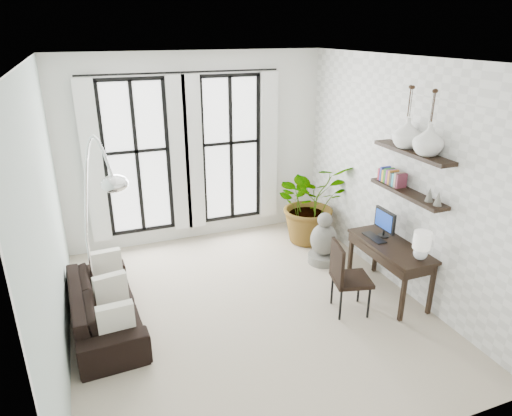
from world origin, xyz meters
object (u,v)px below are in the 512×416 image
plant (311,202)px  buddha (324,242)px  arc_lamp (97,185)px  desk_chair (345,274)px  desk (393,249)px  sofa (105,305)px

plant → buddha: bearing=-102.5°
arc_lamp → buddha: arc_lamp is taller
desk_chair → buddha: (0.42, 1.30, -0.21)m
desk → buddha: desk is taller
arc_lamp → buddha: size_ratio=2.79×
sofa → desk: desk is taller
sofa → desk_chair: (2.96, -0.81, 0.28)m
desk → arc_lamp: size_ratio=0.55×
plant → desk_chair: (-0.60, -2.13, -0.15)m
buddha → sofa: bearing=-171.8°
plant → arc_lamp: (-3.45, -1.05, 1.07)m
desk_chair → buddha: bearing=85.6°
buddha → desk_chair: bearing=-107.9°
desk_chair → arc_lamp: (-2.85, 1.08, 1.22)m
desk_chair → arc_lamp: arc_lamp is taller
desk → desk_chair: size_ratio=1.33×
desk_chair → arc_lamp: size_ratio=0.42×
plant → sofa: bearing=-159.7°
plant → buddha: size_ratio=1.68×
sofa → buddha: size_ratio=2.30×
desk → desk_chair: desk is taller
desk_chair → arc_lamp: 3.28m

